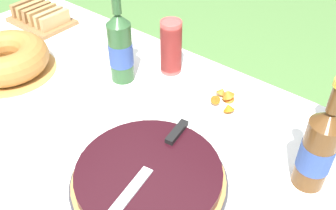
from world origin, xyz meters
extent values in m
cube|color=brown|center=(0.00, 0.00, 0.70)|extent=(1.84, 1.01, 0.03)
cylinder|color=brown|center=(-0.86, 0.44, 0.34)|extent=(0.06, 0.06, 0.68)
cube|color=white|center=(0.00, 0.00, 0.72)|extent=(1.85, 1.02, 0.00)
cube|color=white|center=(0.00, 0.51, 0.67)|extent=(1.85, 0.00, 0.10)
cylinder|color=#38383D|center=(0.21, -0.06, 0.73)|extent=(0.38, 0.38, 0.02)
cylinder|color=tan|center=(0.21, -0.06, 0.75)|extent=(0.37, 0.37, 0.01)
cylinder|color=black|center=(0.21, -0.06, 0.77)|extent=(0.35, 0.35, 0.03)
cube|color=silver|center=(0.22, -0.15, 0.78)|extent=(0.06, 0.19, 0.00)
cube|color=black|center=(0.19, 0.08, 0.79)|extent=(0.04, 0.09, 0.01)
cylinder|color=tan|center=(-0.49, 0.01, 0.73)|extent=(0.31, 0.31, 0.01)
torus|color=#AD7033|center=(-0.49, 0.01, 0.78)|extent=(0.28, 0.28, 0.10)
cylinder|color=#E04C47|center=(-0.06, 0.37, 0.77)|extent=(0.07, 0.07, 0.09)
cylinder|color=#E04C47|center=(-0.06, 0.37, 0.78)|extent=(0.07, 0.07, 0.09)
cylinder|color=#E04C47|center=(-0.06, 0.37, 0.80)|extent=(0.07, 0.07, 0.09)
cylinder|color=#E04C47|center=(-0.06, 0.37, 0.81)|extent=(0.07, 0.07, 0.09)
cylinder|color=#E04C47|center=(-0.06, 0.37, 0.82)|extent=(0.07, 0.07, 0.09)
cylinder|color=#E04C47|center=(-0.06, 0.37, 0.84)|extent=(0.07, 0.07, 0.09)
cylinder|color=#E04C47|center=(-0.06, 0.37, 0.85)|extent=(0.07, 0.07, 0.09)
cylinder|color=#E04C47|center=(-0.06, 0.37, 0.86)|extent=(0.07, 0.07, 0.09)
torus|color=#E04C47|center=(-0.06, 0.37, 0.91)|extent=(0.07, 0.07, 0.01)
cylinder|color=#2D562D|center=(-0.16, 0.23, 0.82)|extent=(0.08, 0.08, 0.20)
cylinder|color=#334C93|center=(-0.16, 0.23, 0.82)|extent=(0.08, 0.08, 0.08)
cone|color=#2D562D|center=(-0.16, 0.23, 0.94)|extent=(0.08, 0.08, 0.04)
cylinder|color=#2D562D|center=(-0.16, 0.23, 0.99)|extent=(0.03, 0.03, 0.06)
cylinder|color=brown|center=(0.51, 0.20, 0.82)|extent=(0.08, 0.08, 0.19)
cylinder|color=#334C93|center=(0.51, 0.20, 0.82)|extent=(0.08, 0.08, 0.07)
cone|color=brown|center=(0.51, 0.20, 0.93)|extent=(0.08, 0.08, 0.04)
cylinder|color=brown|center=(0.51, 0.20, 0.98)|extent=(0.03, 0.03, 0.06)
cylinder|color=white|center=(0.18, 0.34, 0.73)|extent=(0.22, 0.22, 0.01)
torus|color=white|center=(0.18, 0.34, 0.74)|extent=(0.22, 0.22, 0.01)
cone|color=#CC671B|center=(0.19, 0.34, 0.75)|extent=(0.05, 0.05, 0.03)
cone|color=#AE661D|center=(0.19, 0.34, 0.76)|extent=(0.05, 0.05, 0.04)
cone|color=#B24711|center=(0.18, 0.34, 0.75)|extent=(0.05, 0.05, 0.05)
cone|color=#B56B1C|center=(0.19, 0.33, 0.76)|extent=(0.06, 0.05, 0.04)
cone|color=#BC6317|center=(0.17, 0.29, 0.76)|extent=(0.03, 0.04, 0.04)
cone|color=#CA720F|center=(0.18, 0.34, 0.75)|extent=(0.04, 0.04, 0.03)
cone|color=#CC6B12|center=(0.22, 0.29, 0.75)|extent=(0.05, 0.05, 0.03)
cone|color=#B56C1F|center=(0.16, 0.35, 0.75)|extent=(0.04, 0.05, 0.03)
cube|color=olive|center=(-0.71, 0.31, 0.73)|extent=(0.26, 0.18, 0.02)
cube|color=#9E7042|center=(-0.81, 0.31, 0.77)|extent=(0.02, 0.14, 0.06)
cube|color=#B2844C|center=(-0.77, 0.31, 0.77)|extent=(0.03, 0.14, 0.06)
cube|color=#9E7042|center=(-0.73, 0.31, 0.77)|extent=(0.03, 0.14, 0.06)
cube|color=#B2844C|center=(-0.69, 0.31, 0.77)|extent=(0.02, 0.14, 0.06)
cube|color=tan|center=(-0.65, 0.31, 0.77)|extent=(0.02, 0.14, 0.06)
cube|color=tan|center=(-0.61, 0.31, 0.77)|extent=(0.02, 0.14, 0.06)
camera|label=1|loc=(0.61, -0.48, 1.46)|focal=40.00mm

